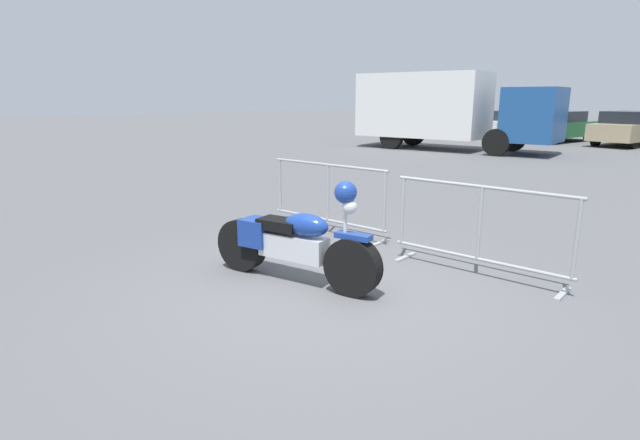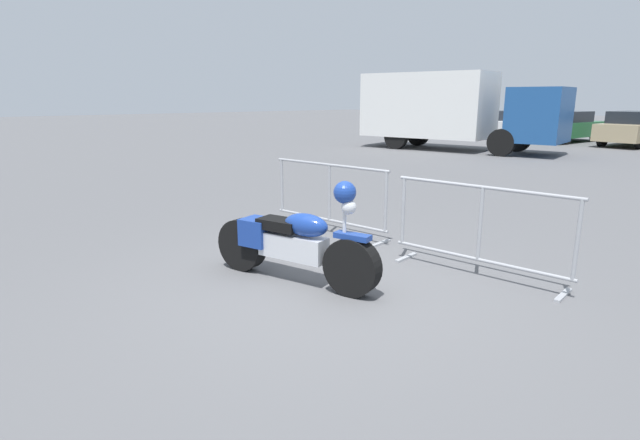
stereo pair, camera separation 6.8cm
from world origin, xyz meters
TOP-DOWN VIEW (x-y plane):
  - ground_plane at (0.00, 0.00)m, footprint 120.00×120.00m
  - motorcycle at (-0.45, -0.03)m, footprint 2.10×0.75m
  - crowd_barrier_near at (-1.72, 1.69)m, footprint 2.14×0.68m
  - crowd_barrier_far at (0.83, 1.69)m, footprint 2.14×0.68m
  - box_truck at (-7.93, 13.72)m, footprint 7.98×3.65m
  - parked_car_white at (-9.24, 21.17)m, footprint 1.96×4.18m
  - parked_car_green at (-6.36, 20.99)m, footprint 2.01×4.27m
  - parked_car_tan at (-3.49, 21.11)m, footprint 2.08×4.44m

SIDE VIEW (x-z plane):
  - ground_plane at x=0.00m, z-range 0.00..0.00m
  - motorcycle at x=-0.45m, z-range -0.14..1.07m
  - crowd_barrier_near at x=-1.72m, z-range 0.02..1.09m
  - crowd_barrier_far at x=0.83m, z-range 0.02..1.09m
  - parked_car_white at x=-9.24m, z-range 0.01..1.39m
  - parked_car_green at x=-6.36m, z-range 0.01..1.42m
  - parked_car_tan at x=-3.49m, z-range 0.01..1.47m
  - box_truck at x=-7.93m, z-range 0.15..3.13m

